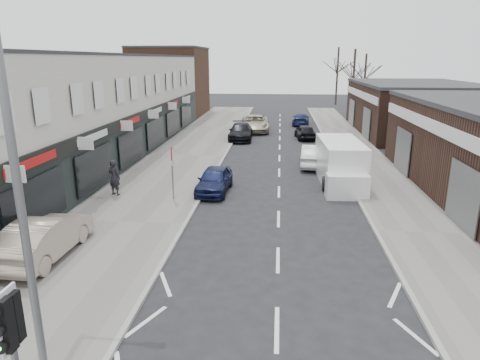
% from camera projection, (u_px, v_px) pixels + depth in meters
% --- Properties ---
extents(pavement_left, '(5.50, 64.00, 0.12)m').
position_uv_depth(pavement_left, '(186.00, 155.00, 30.89)').
color(pavement_left, slate).
rests_on(pavement_left, ground).
extents(pavement_right, '(3.50, 64.00, 0.12)m').
position_uv_depth(pavement_right, '(362.00, 159.00, 29.78)').
color(pavement_right, slate).
rests_on(pavement_right, ground).
extents(shop_terrace_left, '(8.00, 41.00, 7.10)m').
position_uv_depth(shop_terrace_left, '(75.00, 110.00, 28.14)').
color(shop_terrace_left, beige).
rests_on(shop_terrace_left, ground).
extents(brick_block_far, '(8.00, 10.00, 8.00)m').
position_uv_depth(brick_block_far, '(171.00, 83.00, 52.44)').
color(brick_block_far, '#4E2F21').
rests_on(brick_block_far, ground).
extents(right_unit_far, '(10.00, 16.00, 4.50)m').
position_uv_depth(right_unit_far, '(414.00, 109.00, 40.09)').
color(right_unit_far, '#372219').
rests_on(right_unit_far, ground).
extents(tree_far_a, '(3.60, 3.60, 8.00)m').
position_uv_depth(tree_far_a, '(351.00, 114.00, 54.42)').
color(tree_far_a, '#382D26').
rests_on(tree_far_a, ground).
extents(tree_far_b, '(3.60, 3.60, 7.50)m').
position_uv_depth(tree_far_b, '(362.00, 109.00, 59.95)').
color(tree_far_b, '#382D26').
rests_on(tree_far_b, ground).
extents(tree_far_c, '(3.60, 3.60, 8.50)m').
position_uv_depth(tree_far_c, '(335.00, 105.00, 65.96)').
color(tree_far_c, '#382D26').
rests_on(tree_far_c, ground).
extents(traffic_light, '(0.28, 0.60, 3.10)m').
position_uv_depth(traffic_light, '(10.00, 334.00, 7.03)').
color(traffic_light, slate).
rests_on(traffic_light, pavement_left).
extents(street_lamp, '(2.23, 0.22, 8.00)m').
position_uv_depth(street_lamp, '(27.00, 185.00, 7.60)').
color(street_lamp, slate).
rests_on(street_lamp, pavement_left).
extents(warning_sign, '(0.12, 0.80, 2.70)m').
position_uv_depth(warning_sign, '(173.00, 158.00, 20.58)').
color(warning_sign, slate).
rests_on(warning_sign, pavement_left).
extents(white_van, '(2.37, 6.19, 2.38)m').
position_uv_depth(white_van, '(340.00, 164.00, 23.97)').
color(white_van, white).
rests_on(white_van, ground).
extents(sedan_on_pavement, '(1.62, 4.45, 1.46)m').
position_uv_depth(sedan_on_pavement, '(45.00, 237.00, 14.77)').
color(sedan_on_pavement, tan).
rests_on(sedan_on_pavement, pavement_left).
extents(pedestrian, '(0.78, 0.64, 1.83)m').
position_uv_depth(pedestrian, '(114.00, 177.00, 21.52)').
color(pedestrian, black).
rests_on(pedestrian, pavement_left).
extents(parked_car_left_a, '(1.74, 3.94, 1.32)m').
position_uv_depth(parked_car_left_a, '(214.00, 180.00, 22.45)').
color(parked_car_left_a, '#131A3E').
rests_on(parked_car_left_a, ground).
extents(parked_car_left_b, '(2.15, 4.92, 1.41)m').
position_uv_depth(parked_car_left_b, '(241.00, 132.00, 37.08)').
color(parked_car_left_b, black).
rests_on(parked_car_left_b, ground).
extents(parked_car_left_c, '(2.95, 5.75, 1.55)m').
position_uv_depth(parked_car_left_c, '(255.00, 123.00, 41.34)').
color(parked_car_left_c, '#ACA489').
rests_on(parked_car_left_c, ground).
extents(parked_car_right_a, '(1.85, 4.44, 1.43)m').
position_uv_depth(parked_car_right_a, '(313.00, 155.00, 27.91)').
color(parked_car_right_a, silver).
rests_on(parked_car_right_a, ground).
extents(parked_car_right_b, '(1.87, 3.87, 1.28)m').
position_uv_depth(parked_car_right_b, '(305.00, 132.00, 37.48)').
color(parked_car_right_b, black).
rests_on(parked_car_right_b, ground).
extents(parked_car_right_c, '(2.04, 4.31, 1.22)m').
position_uv_depth(parked_car_right_c, '(301.00, 119.00, 45.50)').
color(parked_car_right_c, '#151D43').
rests_on(parked_car_right_c, ground).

